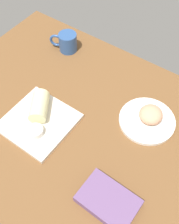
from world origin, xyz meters
TOP-DOWN VIEW (x-y plane):
  - dining_table at (0.00, 0.00)cm, footprint 110.00×90.00cm
  - round_plate at (28.16, 15.09)cm, footprint 21.66×21.66cm
  - scone_pastry at (28.70, 16.02)cm, footprint 8.88×9.10cm
  - square_plate at (-5.56, -9.38)cm, footprint 25.00×25.00cm
  - sauce_cup at (-2.67, -14.15)cm, footprint 5.92×5.92cm
  - breakfast_wrap at (-7.87, -5.57)cm, footprint 12.15×13.86cm
  - book_stack at (32.85, -19.86)cm, footprint 18.97×13.10cm
  - coffee_mug at (-22.26, 30.25)cm, footprint 12.56×8.36cm

SIDE VIEW (x-z plane):
  - dining_table at x=0.00cm, z-range 0.00..4.00cm
  - round_plate at x=28.16cm, z-range 4.00..5.40cm
  - square_plate at x=-5.56cm, z-range 4.00..5.60cm
  - book_stack at x=32.85cm, z-range 4.00..7.15cm
  - sauce_cup at x=-2.67cm, z-range 5.69..8.32cm
  - scone_pastry at x=28.70cm, z-range 5.40..10.77cm
  - coffee_mug at x=-22.26cm, z-range 4.10..12.79cm
  - breakfast_wrap at x=-7.87cm, z-range 5.60..12.18cm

